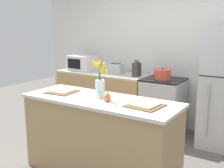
{
  "coord_description": "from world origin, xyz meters",
  "views": [
    {
      "loc": [
        1.74,
        -2.45,
        1.7
      ],
      "look_at": [
        0.0,
        0.25,
        1.03
      ],
      "focal_mm": 45.0,
      "sensor_mm": 36.0,
      "label": 1
    }
  ],
  "objects": [
    {
      "name": "plate_setting_left",
      "position": [
        -0.56,
        0.0,
        0.92
      ],
      "size": [
        0.36,
        0.36,
        0.02
      ],
      "color": "brown",
      "rests_on": "kitchen_island"
    },
    {
      "name": "pear_figurine",
      "position": [
        0.14,
        -0.06,
        0.96
      ],
      "size": [
        0.08,
        0.08,
        0.13
      ],
      "color": "#C66B33",
      "rests_on": "kitchen_island"
    },
    {
      "name": "flower_vase",
      "position": [
        -0.02,
        0.03,
        1.07
      ],
      "size": [
        0.14,
        0.16,
        0.41
      ],
      "color": "silver",
      "rests_on": "kitchen_island"
    },
    {
      "name": "microwave",
      "position": [
        -1.53,
        1.6,
        1.02
      ],
      "size": [
        0.48,
        0.37,
        0.27
      ],
      "color": "white",
      "rests_on": "back_counter"
    },
    {
      "name": "toaster",
      "position": [
        -0.81,
        1.63,
        0.97
      ],
      "size": [
        0.28,
        0.18,
        0.17
      ],
      "color": "#B7BABC",
      "rests_on": "back_counter"
    },
    {
      "name": "back_counter",
      "position": [
        -1.06,
        1.6,
        0.44
      ],
      "size": [
        1.68,
        0.6,
        0.88
      ],
      "color": "tan",
      "rests_on": "ground_plane"
    },
    {
      "name": "plate_setting_right",
      "position": [
        0.56,
        0.0,
        0.92
      ],
      "size": [
        0.36,
        0.36,
        0.02
      ],
      "color": "brown",
      "rests_on": "kitchen_island"
    },
    {
      "name": "knife_block",
      "position": [
        -0.37,
        1.57,
        0.99
      ],
      "size": [
        0.1,
        0.14,
        0.27
      ],
      "color": "#3D3833",
      "rests_on": "back_counter"
    },
    {
      "name": "cooking_pot",
      "position": [
        0.09,
        1.54,
        0.96
      ],
      "size": [
        0.26,
        0.26,
        0.18
      ],
      "color": "#CC4C38",
      "rests_on": "stove_range"
    },
    {
      "name": "kitchen_island",
      "position": [
        0.0,
        0.0,
        0.46
      ],
      "size": [
        1.8,
        0.66,
        0.91
      ],
      "color": "tan",
      "rests_on": "ground_plane"
    },
    {
      "name": "back_wall",
      "position": [
        0.0,
        2.0,
        1.35
      ],
      "size": [
        5.2,
        0.08,
        2.7
      ],
      "color": "silver",
      "rests_on": "ground_plane"
    },
    {
      "name": "stove_range",
      "position": [
        0.1,
        1.6,
        0.44
      ],
      "size": [
        0.6,
        0.61,
        0.88
      ],
      "color": "#B2B5B7",
      "rests_on": "ground_plane"
    }
  ]
}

